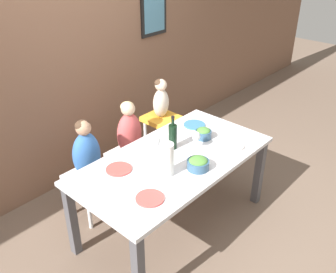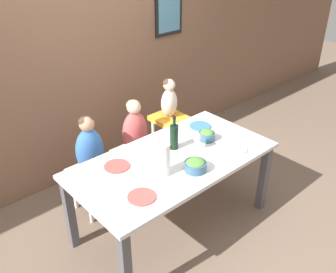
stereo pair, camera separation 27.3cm
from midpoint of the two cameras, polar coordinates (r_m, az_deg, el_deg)
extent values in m
plane|color=#705B4C|center=(3.58, 2.99, -13.25)|extent=(14.00, 14.00, 0.00)
cube|color=brown|center=(3.82, -10.82, 12.66)|extent=(10.00, 0.06, 2.70)
cube|color=black|center=(4.39, 1.97, 18.03)|extent=(0.39, 0.02, 0.45)
cube|color=teal|center=(4.38, 2.10, 18.00)|extent=(0.32, 0.00, 0.37)
cube|color=silver|center=(3.14, 3.32, -3.65)|extent=(1.73, 0.90, 0.03)
cube|color=#4C4C51|center=(2.75, -3.50, -19.66)|extent=(0.07, 0.07, 0.70)
cube|color=#4C4C51|center=(3.70, 16.44, -6.12)|extent=(0.07, 0.07, 0.70)
cube|color=#4C4C51|center=(3.23, -12.36, -11.46)|extent=(0.07, 0.07, 0.70)
cube|color=#4C4C51|center=(4.06, 7.38, -1.54)|extent=(0.07, 0.07, 0.70)
cylinder|color=silver|center=(3.51, -9.61, -10.40)|extent=(0.04, 0.04, 0.40)
cylinder|color=silver|center=(3.63, -5.86, -8.56)|extent=(0.04, 0.04, 0.40)
cylinder|color=silver|center=(3.71, -12.05, -8.21)|extent=(0.04, 0.04, 0.40)
cylinder|color=silver|center=(3.82, -8.42, -6.56)|extent=(0.04, 0.04, 0.40)
cube|color=white|center=(3.53, -9.27, -5.55)|extent=(0.38, 0.39, 0.05)
cylinder|color=silver|center=(3.74, -3.05, -7.15)|extent=(0.04, 0.04, 0.40)
cylinder|color=silver|center=(3.89, 0.20, -5.49)|extent=(0.04, 0.04, 0.40)
cylinder|color=silver|center=(3.92, -5.68, -5.28)|extent=(0.04, 0.04, 0.40)
cylinder|color=silver|center=(4.06, -2.48, -3.78)|extent=(0.04, 0.04, 0.40)
cube|color=white|center=(3.78, -2.83, -2.62)|extent=(0.38, 0.39, 0.05)
cylinder|color=silver|center=(3.94, 2.03, -2.87)|extent=(0.04, 0.04, 0.64)
cylinder|color=silver|center=(4.09, 4.47, -1.65)|extent=(0.04, 0.04, 0.64)
cylinder|color=silver|center=(4.09, -0.30, -1.52)|extent=(0.04, 0.04, 0.64)
cylinder|color=silver|center=(4.23, 2.13, -0.39)|extent=(0.04, 0.04, 0.64)
cube|color=gold|center=(3.92, 2.17, 2.71)|extent=(0.32, 0.33, 0.05)
ellipsoid|color=#3366B2|center=(3.40, -9.60, -2.18)|extent=(0.26, 0.20, 0.44)
sphere|color=tan|center=(3.27, -9.98, 1.84)|extent=(0.13, 0.13, 0.13)
ellipsoid|color=#473323|center=(3.26, -10.09, 2.20)|extent=(0.13, 0.13, 0.09)
ellipsoid|color=#C64C4C|center=(3.65, -2.93, 0.61)|extent=(0.26, 0.20, 0.44)
sphere|color=#D6AD89|center=(3.53, -3.04, 4.44)|extent=(0.13, 0.13, 0.13)
ellipsoid|color=#DBC684|center=(3.53, -3.13, 4.78)|extent=(0.13, 0.13, 0.09)
ellipsoid|color=beige|center=(3.84, 2.22, 5.08)|extent=(0.19, 0.14, 0.31)
sphere|color=beige|center=(3.76, 2.28, 7.84)|extent=(0.12, 0.12, 0.12)
ellipsoid|color=#473323|center=(3.76, 2.21, 8.13)|extent=(0.12, 0.12, 0.09)
cylinder|color=black|center=(3.21, 3.37, -0.15)|extent=(0.07, 0.07, 0.22)
cylinder|color=black|center=(3.13, 3.46, 2.28)|extent=(0.03, 0.03, 0.09)
cylinder|color=black|center=(3.12, 3.47, 2.81)|extent=(0.03, 0.03, 0.02)
cylinder|color=white|center=(2.86, 1.99, -3.56)|extent=(0.11, 0.11, 0.27)
cylinder|color=white|center=(3.26, 6.85, -2.08)|extent=(0.06, 0.06, 0.00)
cylinder|color=white|center=(3.24, 6.89, -1.51)|extent=(0.01, 0.01, 0.07)
ellipsoid|color=white|center=(3.20, 6.97, -0.26)|extent=(0.07, 0.07, 0.09)
cylinder|color=white|center=(3.19, 0.75, -2.56)|extent=(0.06, 0.06, 0.00)
cylinder|color=white|center=(3.17, 0.75, -1.98)|extent=(0.01, 0.01, 0.07)
ellipsoid|color=white|center=(3.13, 0.76, -0.72)|extent=(0.07, 0.07, 0.09)
cylinder|color=#335675|center=(2.98, 6.85, -4.61)|extent=(0.18, 0.18, 0.07)
ellipsoid|color=#4C8438|center=(2.96, 6.89, -4.01)|extent=(0.15, 0.15, 0.05)
cylinder|color=#335675|center=(3.40, 8.23, -0.01)|extent=(0.15, 0.15, 0.07)
ellipsoid|color=#4C8438|center=(3.38, 8.28, 0.54)|extent=(0.12, 0.12, 0.05)
cylinder|color=#D14C47|center=(2.70, -1.10, -9.26)|extent=(0.21, 0.21, 0.01)
cylinder|color=#D14C47|center=(3.03, -5.25, -4.60)|extent=(0.21, 0.21, 0.01)
cylinder|color=teal|center=(3.63, 7.07, 1.52)|extent=(0.21, 0.21, 0.01)
cylinder|color=silver|center=(3.31, 12.49, -1.92)|extent=(0.21, 0.21, 0.01)
camera|label=1|loc=(0.14, -87.45, 1.45)|focal=40.00mm
camera|label=2|loc=(0.14, 92.55, -1.45)|focal=40.00mm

